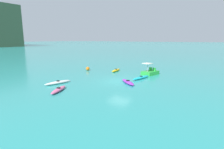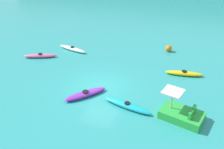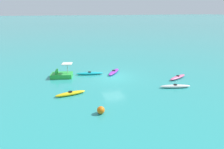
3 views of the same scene
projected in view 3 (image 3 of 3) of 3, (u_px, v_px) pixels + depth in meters
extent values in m
plane|color=teal|center=(114.00, 77.00, 23.23)|extent=(600.00, 600.00, 0.00)
ellipsoid|color=yellow|center=(70.00, 93.00, 18.14)|extent=(2.87, 0.95, 0.32)
cylinder|color=black|center=(70.00, 92.00, 18.09)|extent=(0.42, 0.42, 0.05)
ellipsoid|color=pink|center=(178.00, 77.00, 22.55)|extent=(2.86, 1.60, 0.32)
cylinder|color=black|center=(178.00, 76.00, 22.49)|extent=(0.48, 0.48, 0.05)
ellipsoid|color=white|center=(175.00, 86.00, 19.88)|extent=(3.14, 1.34, 0.32)
cylinder|color=black|center=(175.00, 84.00, 19.82)|extent=(0.44, 0.44, 0.05)
ellipsoid|color=purple|center=(114.00, 72.00, 24.51)|extent=(2.44, 2.69, 0.32)
cylinder|color=black|center=(114.00, 70.00, 24.45)|extent=(0.60, 0.60, 0.05)
ellipsoid|color=#19B7C6|center=(90.00, 73.00, 23.92)|extent=(3.33, 1.29, 0.32)
cylinder|color=black|center=(90.00, 72.00, 23.86)|extent=(0.43, 0.43, 0.05)
cube|color=green|center=(62.00, 75.00, 22.91)|extent=(2.71, 2.07, 0.50)
cube|color=green|center=(57.00, 71.00, 23.02)|extent=(0.27, 0.47, 0.44)
cube|color=green|center=(56.00, 72.00, 22.45)|extent=(0.27, 0.47, 0.44)
cylinder|color=#B2B2B7|center=(67.00, 69.00, 22.70)|extent=(0.08, 0.08, 1.10)
cube|color=silver|center=(67.00, 64.00, 22.52)|extent=(1.35, 1.35, 0.08)
sphere|color=orange|center=(101.00, 110.00, 14.84)|extent=(0.59, 0.59, 0.59)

